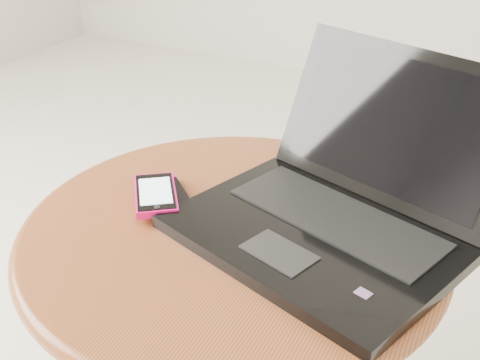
% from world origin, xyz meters
% --- Properties ---
extents(table, '(0.59, 0.59, 0.47)m').
position_xyz_m(table, '(-0.11, 0.08, 0.37)').
color(table, '#55290E').
rests_on(table, ground).
extents(laptop, '(0.44, 0.43, 0.22)m').
position_xyz_m(laptop, '(0.02, 0.13, 0.51)').
color(laptop, black).
rests_on(laptop, table).
extents(phone_black, '(0.12, 0.12, 0.01)m').
position_xyz_m(phone_black, '(-0.22, 0.09, 0.48)').
color(phone_black, black).
rests_on(phone_black, table).
extents(phone_pink, '(0.11, 0.12, 0.01)m').
position_xyz_m(phone_pink, '(-0.23, 0.08, 0.49)').
color(phone_pink, '#F50E6F').
rests_on(phone_pink, phone_black).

